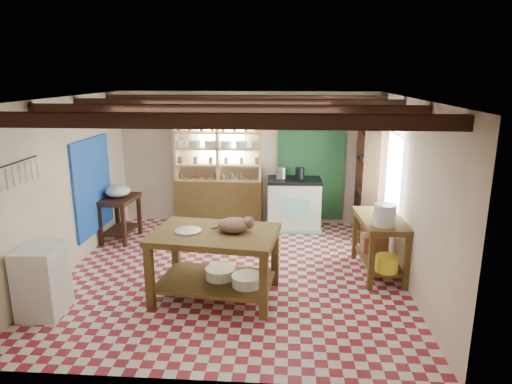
# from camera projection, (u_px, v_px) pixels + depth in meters

# --- Properties ---
(floor) EXTENTS (5.00, 5.00, 0.02)m
(floor) POSITION_uv_depth(u_px,v_px,m) (233.00, 274.00, 6.90)
(floor) COLOR maroon
(floor) RESTS_ON ground
(ceiling) EXTENTS (5.00, 5.00, 0.02)m
(ceiling) POSITION_uv_depth(u_px,v_px,m) (231.00, 98.00, 6.25)
(ceiling) COLOR #4E4E54
(ceiling) RESTS_ON wall_back
(wall_back) EXTENTS (5.00, 0.04, 2.60)m
(wall_back) POSITION_uv_depth(u_px,v_px,m) (247.00, 159.00, 8.99)
(wall_back) COLOR beige
(wall_back) RESTS_ON floor
(wall_front) EXTENTS (5.00, 0.04, 2.60)m
(wall_front) POSITION_uv_depth(u_px,v_px,m) (199.00, 258.00, 4.16)
(wall_front) COLOR beige
(wall_front) RESTS_ON floor
(wall_left) EXTENTS (0.04, 5.00, 2.60)m
(wall_left) POSITION_uv_depth(u_px,v_px,m) (64.00, 187.00, 6.75)
(wall_left) COLOR beige
(wall_left) RESTS_ON floor
(wall_right) EXTENTS (0.04, 5.00, 2.60)m
(wall_right) POSITION_uv_depth(u_px,v_px,m) (409.00, 193.00, 6.40)
(wall_right) COLOR beige
(wall_right) RESTS_ON floor
(ceiling_beams) EXTENTS (5.00, 3.80, 0.15)m
(ceiling_beams) POSITION_uv_depth(u_px,v_px,m) (231.00, 107.00, 6.28)
(ceiling_beams) COLOR #351C12
(ceiling_beams) RESTS_ON ceiling
(blue_wall_patch) EXTENTS (0.04, 1.40, 1.60)m
(blue_wall_patch) POSITION_uv_depth(u_px,v_px,m) (93.00, 186.00, 7.66)
(blue_wall_patch) COLOR blue
(blue_wall_patch) RESTS_ON wall_left
(green_wall_patch) EXTENTS (1.30, 0.04, 2.30)m
(green_wall_patch) POSITION_uv_depth(u_px,v_px,m) (311.00, 162.00, 8.89)
(green_wall_patch) COLOR #22552D
(green_wall_patch) RESTS_ON wall_back
(window_back) EXTENTS (0.90, 0.02, 0.80)m
(window_back) POSITION_uv_depth(u_px,v_px,m) (222.00, 138.00, 8.90)
(window_back) COLOR beige
(window_back) RESTS_ON wall_back
(window_right) EXTENTS (0.02, 1.30, 1.20)m
(window_right) POSITION_uv_depth(u_px,v_px,m) (392.00, 171.00, 7.34)
(window_right) COLOR beige
(window_right) RESTS_ON wall_right
(utensil_rail) EXTENTS (0.06, 0.90, 0.28)m
(utensil_rail) POSITION_uv_depth(u_px,v_px,m) (17.00, 172.00, 5.46)
(utensil_rail) COLOR black
(utensil_rail) RESTS_ON wall_left
(pot_rack) EXTENTS (0.86, 0.12, 0.36)m
(pot_rack) POSITION_uv_depth(u_px,v_px,m) (314.00, 116.00, 8.24)
(pot_rack) COLOR black
(pot_rack) RESTS_ON ceiling
(shelving_unit) EXTENTS (1.70, 0.34, 2.20)m
(shelving_unit) POSITION_uv_depth(u_px,v_px,m) (219.00, 170.00, 8.89)
(shelving_unit) COLOR #D8B37C
(shelving_unit) RESTS_ON floor
(tall_rack) EXTENTS (0.40, 0.86, 2.00)m
(tall_rack) POSITION_uv_depth(u_px,v_px,m) (370.00, 184.00, 8.23)
(tall_rack) COLOR #351C12
(tall_rack) RESTS_ON floor
(work_table) EXTENTS (1.73, 1.26, 0.91)m
(work_table) POSITION_uv_depth(u_px,v_px,m) (216.00, 264.00, 6.09)
(work_table) COLOR brown
(work_table) RESTS_ON floor
(stove) EXTENTS (1.03, 0.71, 0.99)m
(stove) POSITION_uv_depth(u_px,v_px,m) (294.00, 204.00, 8.79)
(stove) COLOR beige
(stove) RESTS_ON floor
(prep_table) EXTENTS (0.60, 0.83, 0.80)m
(prep_table) POSITION_uv_depth(u_px,v_px,m) (120.00, 218.00, 8.21)
(prep_table) COLOR #351C12
(prep_table) RESTS_ON floor
(white_cabinet) EXTENTS (0.52, 0.61, 0.88)m
(white_cabinet) POSITION_uv_depth(u_px,v_px,m) (42.00, 280.00, 5.65)
(white_cabinet) COLOR silver
(white_cabinet) RESTS_ON floor
(right_counter) EXTENTS (0.68, 1.25, 0.87)m
(right_counter) POSITION_uv_depth(u_px,v_px,m) (379.00, 246.00, 6.80)
(right_counter) COLOR brown
(right_counter) RESTS_ON floor
(cat) EXTENTS (0.45, 0.35, 0.19)m
(cat) POSITION_uv_depth(u_px,v_px,m) (234.00, 225.00, 5.95)
(cat) COLOR #8C6A51
(cat) RESTS_ON work_table
(steel_tray) EXTENTS (0.40, 0.40, 0.02)m
(steel_tray) POSITION_uv_depth(u_px,v_px,m) (188.00, 231.00, 5.99)
(steel_tray) COLOR #B6B6BE
(steel_tray) RESTS_ON work_table
(basin_large) EXTENTS (0.45, 0.45, 0.14)m
(basin_large) POSITION_uv_depth(u_px,v_px,m) (220.00, 273.00, 6.16)
(basin_large) COLOR silver
(basin_large) RESTS_ON work_table
(basin_small) EXTENTS (0.45, 0.45, 0.14)m
(basin_small) POSITION_uv_depth(u_px,v_px,m) (247.00, 280.00, 5.95)
(basin_small) COLOR silver
(basin_small) RESTS_ON work_table
(kettle_left) EXTENTS (0.20, 0.20, 0.22)m
(kettle_left) POSITION_uv_depth(u_px,v_px,m) (281.00, 173.00, 8.65)
(kettle_left) COLOR #B6B6BE
(kettle_left) RESTS_ON stove
(kettle_right) EXTENTS (0.17, 0.17, 0.21)m
(kettle_right) POSITION_uv_depth(u_px,v_px,m) (300.00, 173.00, 8.63)
(kettle_right) COLOR black
(kettle_right) RESTS_ON stove
(enamel_bowl) EXTENTS (0.47, 0.47, 0.22)m
(enamel_bowl) POSITION_uv_depth(u_px,v_px,m) (118.00, 191.00, 8.08)
(enamel_bowl) COLOR silver
(enamel_bowl) RESTS_ON prep_table
(white_bucket) EXTENTS (0.33, 0.33, 0.31)m
(white_bucket) POSITION_uv_depth(u_px,v_px,m) (385.00, 215.00, 6.32)
(white_bucket) COLOR silver
(white_bucket) RESTS_ON right_counter
(wicker_basket) EXTENTS (0.40, 0.32, 0.26)m
(wicker_basket) POSITION_uv_depth(u_px,v_px,m) (374.00, 243.00, 7.11)
(wicker_basket) COLOR #9F6340
(wicker_basket) RESTS_ON right_counter
(yellow_tub) EXTENTS (0.33, 0.33, 0.23)m
(yellow_tub) POSITION_uv_depth(u_px,v_px,m) (387.00, 263.00, 6.39)
(yellow_tub) COLOR yellow
(yellow_tub) RESTS_ON right_counter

